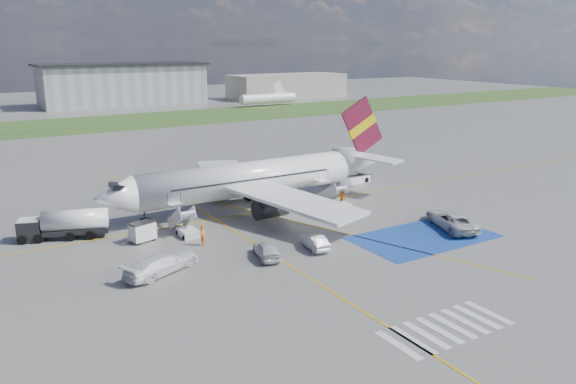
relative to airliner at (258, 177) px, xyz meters
name	(u,v)px	position (x,y,z in m)	size (l,w,h in m)	color
ground	(316,243)	(-1.51, -14.00, -3.39)	(400.00, 400.00, 0.00)	#60605E
grass_strip	(87,124)	(-1.51, 81.00, -3.39)	(400.00, 30.00, 0.01)	#2D4C1E
taxiway_line_main	(256,212)	(-1.51, -2.00, -3.39)	(120.00, 0.20, 0.01)	gold
taxiway_line_cross	(336,294)	(-6.51, -24.00, -3.39)	(0.20, 60.00, 0.01)	gold
taxiway_line_diag	(256,212)	(-1.51, -2.00, -3.39)	(0.20, 60.00, 0.01)	gold
staging_box	(424,237)	(8.49, -18.00, -3.39)	(14.00, 8.00, 0.01)	#183E93
crosswalk	(446,328)	(-3.31, -32.00, -3.39)	(9.00, 4.00, 0.01)	silver
terminal_centre	(123,85)	(18.49, 121.00, 2.61)	(48.00, 18.00, 12.00)	gray
terminal_east	(287,86)	(73.49, 114.00, 0.61)	(40.00, 16.00, 8.00)	gray
airliner	(258,177)	(0.00, 0.00, 0.00)	(36.81, 32.95, 11.92)	white
airstairs_fwd	(186,229)	(-11.01, -5.30, -2.77)	(1.90, 5.20, 3.60)	white
airstairs_aft	(338,202)	(7.49, -5.30, -2.77)	(1.90, 5.20, 3.60)	white
fuel_tanker	(65,227)	(-21.35, -0.05, -2.21)	(8.45, 4.72, 2.80)	black
gpu_cart	(142,233)	(-15.24, -4.84, -2.53)	(2.59, 2.01, 1.91)	white
belt_loader	(351,180)	(15.90, 3.05, -2.95)	(6.04, 2.72, 1.76)	white
car_silver_a	(266,250)	(-7.27, -14.76, -2.66)	(1.74, 4.33, 1.47)	silver
car_silver_b	(314,242)	(-2.38, -15.04, -2.73)	(1.40, 4.02, 1.32)	#B2B4B9
van_white_a	(451,217)	(13.01, -17.27, -2.28)	(2.75, 5.95, 2.23)	silver
van_white_b	(162,260)	(-16.20, -13.12, -2.33)	(2.20, 5.40, 2.12)	white
crew_fwd	(203,235)	(-10.72, -8.83, -2.43)	(0.70, 0.46, 1.93)	orange
crew_nose	(154,228)	(-13.75, -3.88, -2.59)	(0.78, 0.61, 1.61)	orange
crew_aft	(342,199)	(8.03, -5.35, -2.45)	(1.10, 0.46, 1.88)	orange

